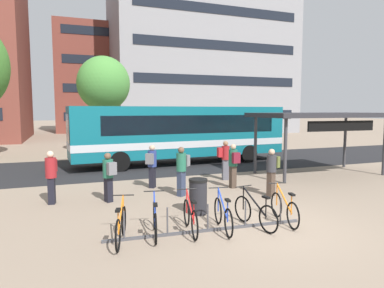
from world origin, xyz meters
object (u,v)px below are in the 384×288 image
at_px(city_bus, 180,132).
at_px(commuter_grey_pack_6, 109,174).
at_px(parked_bicycle_blue_1, 155,220).
at_px(commuter_maroon_pack_1, 233,163).
at_px(parked_bicycle_orange_0, 121,226).
at_px(parked_bicycle_red_2, 190,217).
at_px(transit_shelter, 320,117).
at_px(commuter_grey_pack_0, 182,168).
at_px(parked_bicycle_black_4, 255,213).
at_px(commuter_grey_pack_2, 152,163).
at_px(parked_bicycle_blue_3, 223,215).
at_px(trash_bin, 198,196).
at_px(commuter_olive_pack_5, 272,169).
at_px(commuter_red_pack_3, 225,157).
at_px(street_tree_1, 104,84).
at_px(commuter_red_pack_4, 51,173).
at_px(parked_bicycle_orange_5, 284,209).

relative_size(city_bus, commuter_grey_pack_6, 7.44).
bearing_deg(parked_bicycle_blue_1, commuter_maroon_pack_1, -34.20).
xyz_separation_m(parked_bicycle_orange_0, parked_bicycle_red_2, (1.71, 0.06, 0.00)).
xyz_separation_m(transit_shelter, commuter_grey_pack_0, (-7.36, -1.62, -1.70)).
relative_size(parked_bicycle_black_4, commuter_grey_pack_2, 1.02).
relative_size(parked_bicycle_blue_1, commuter_grey_pack_2, 1.01).
height_order(parked_bicycle_red_2, commuter_grey_pack_6, commuter_grey_pack_6).
relative_size(commuter_maroon_pack_1, commuter_grey_pack_6, 1.05).
relative_size(parked_bicycle_blue_3, commuter_grey_pack_0, 0.98).
bearing_deg(parked_bicycle_orange_0, commuter_grey_pack_6, 13.34).
distance_m(parked_bicycle_red_2, trash_bin, 1.56).
bearing_deg(city_bus, commuter_grey_pack_2, 58.12).
bearing_deg(transit_shelter, commuter_olive_pack_5, -147.08).
relative_size(parked_bicycle_black_4, commuter_maroon_pack_1, 1.00).
bearing_deg(city_bus, commuter_red_pack_3, 90.93).
xyz_separation_m(commuter_red_pack_3, street_tree_1, (-3.79, 11.48, 3.84)).
height_order(city_bus, trash_bin, city_bus).
bearing_deg(trash_bin, commuter_red_pack_4, 146.79).
bearing_deg(commuter_olive_pack_5, commuter_grey_pack_6, -36.32).
bearing_deg(parked_bicycle_black_4, commuter_red_pack_4, 40.93).
distance_m(parked_bicycle_blue_3, commuter_grey_pack_0, 3.70).
bearing_deg(street_tree_1, commuter_olive_pack_5, -74.09).
relative_size(parked_bicycle_blue_3, transit_shelter, 0.27).
height_order(city_bus, commuter_grey_pack_6, city_bus).
xyz_separation_m(commuter_grey_pack_0, commuter_maroon_pack_1, (2.26, 0.45, -0.02)).
bearing_deg(parked_bicycle_red_2, parked_bicycle_blue_3, -90.97).
height_order(commuter_grey_pack_0, trash_bin, commuter_grey_pack_0).
distance_m(parked_bicycle_red_2, commuter_red_pack_3, 6.56).
distance_m(city_bus, parked_bicycle_blue_3, 10.96).
height_order(transit_shelter, commuter_red_pack_4, transit_shelter).
bearing_deg(commuter_grey_pack_6, street_tree_1, -26.24).
bearing_deg(commuter_grey_pack_0, city_bus, -143.01).
distance_m(parked_bicycle_black_4, commuter_red_pack_4, 6.57).
relative_size(city_bus, parked_bicycle_red_2, 7.10).
relative_size(parked_bicycle_red_2, trash_bin, 1.66).
bearing_deg(commuter_grey_pack_2, commuter_grey_pack_6, 165.76).
bearing_deg(parked_bicycle_black_4, street_tree_1, -2.40).
height_order(parked_bicycle_blue_3, parked_bicycle_orange_5, same).
bearing_deg(commuter_maroon_pack_1, commuter_red_pack_3, -12.61).
relative_size(parked_bicycle_red_2, parked_bicycle_orange_5, 1.00).
height_order(parked_bicycle_orange_5, commuter_olive_pack_5, commuter_olive_pack_5).
xyz_separation_m(parked_bicycle_blue_3, commuter_red_pack_4, (-4.11, 4.15, 0.61)).
bearing_deg(city_bus, commuter_olive_pack_5, 91.86).
height_order(parked_bicycle_orange_5, commuter_maroon_pack_1, commuter_maroon_pack_1).
bearing_deg(commuter_olive_pack_5, city_bus, -109.52).
relative_size(commuter_grey_pack_0, commuter_maroon_pack_1, 1.01).
bearing_deg(parked_bicycle_black_4, commuter_grey_pack_0, 2.33).
distance_m(city_bus, parked_bicycle_black_4, 10.88).
xyz_separation_m(transit_shelter, commuter_red_pack_3, (-4.74, 0.35, -1.72)).
distance_m(commuter_grey_pack_0, commuter_grey_pack_6, 2.51).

